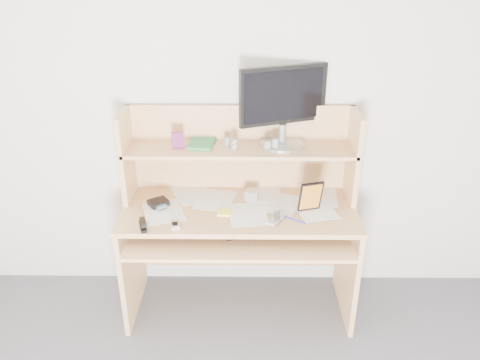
{
  "coord_description": "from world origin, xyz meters",
  "views": [
    {
      "loc": [
        0.03,
        -0.98,
        2.11
      ],
      "look_at": [
        0.0,
        1.43,
        0.96
      ],
      "focal_mm": 35.0,
      "sensor_mm": 36.0,
      "label": 1
    }
  ],
  "objects_px": {
    "game_case": "(311,196)",
    "monitor": "(283,104)",
    "tv_remote": "(277,218)",
    "keyboard": "(258,226)",
    "desk": "(240,209)"
  },
  "relations": [
    {
      "from": "keyboard",
      "to": "tv_remote",
      "type": "relative_size",
      "value": 2.6
    },
    {
      "from": "game_case",
      "to": "monitor",
      "type": "bearing_deg",
      "value": 105.36
    },
    {
      "from": "desk",
      "to": "game_case",
      "type": "bearing_deg",
      "value": -16.53
    },
    {
      "from": "game_case",
      "to": "monitor",
      "type": "xyz_separation_m",
      "value": [
        -0.16,
        0.26,
        0.48
      ]
    },
    {
      "from": "tv_remote",
      "to": "game_case",
      "type": "relative_size",
      "value": 0.9
    },
    {
      "from": "desk",
      "to": "game_case",
      "type": "height_order",
      "value": "desk"
    },
    {
      "from": "desk",
      "to": "monitor",
      "type": "bearing_deg",
      "value": 27.17
    },
    {
      "from": "tv_remote",
      "to": "keyboard",
      "type": "bearing_deg",
      "value": 175.8
    },
    {
      "from": "keyboard",
      "to": "tv_remote",
      "type": "xyz_separation_m",
      "value": [
        0.1,
        -0.07,
        0.1
      ]
    },
    {
      "from": "tv_remote",
      "to": "monitor",
      "type": "distance_m",
      "value": 0.67
    },
    {
      "from": "desk",
      "to": "keyboard",
      "type": "xyz_separation_m",
      "value": [
        0.11,
        -0.15,
        -0.03
      ]
    },
    {
      "from": "desk",
      "to": "game_case",
      "type": "distance_m",
      "value": 0.46
    },
    {
      "from": "desk",
      "to": "tv_remote",
      "type": "relative_size",
      "value": 8.02
    },
    {
      "from": "tv_remote",
      "to": "game_case",
      "type": "distance_m",
      "value": 0.24
    },
    {
      "from": "keyboard",
      "to": "monitor",
      "type": "relative_size",
      "value": 0.87
    }
  ]
}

